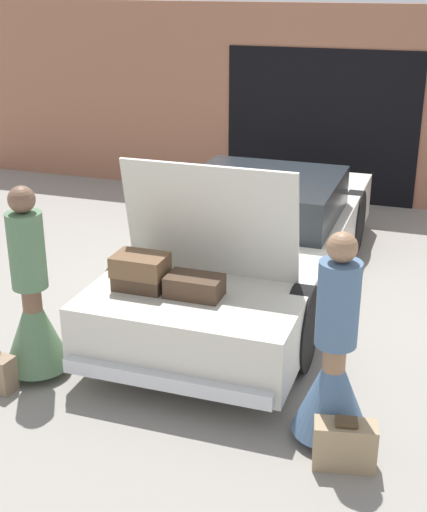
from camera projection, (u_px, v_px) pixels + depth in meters
The scene contains 6 objects.
ground_plane at pixel (254, 288), 7.69m from camera, with size 40.00×40.00×0.00m, color gray.
garage_wall_back at pixel (323, 106), 10.29m from camera, with size 12.00×0.14×2.80m.
car at pixel (255, 241), 7.51m from camera, with size 1.83×4.96×1.74m.
person_left at pixel (33, 310), 5.85m from camera, with size 0.55×0.55×1.65m.
person_right at pixel (333, 370), 5.01m from camera, with size 0.56×0.56×1.60m.
suitcase_beside_right_person at pixel (345, 445), 4.86m from camera, with size 0.46×0.27×0.37m.
Camera 1 is at (1.87, -6.78, 3.16)m, focal length 50.00 mm.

